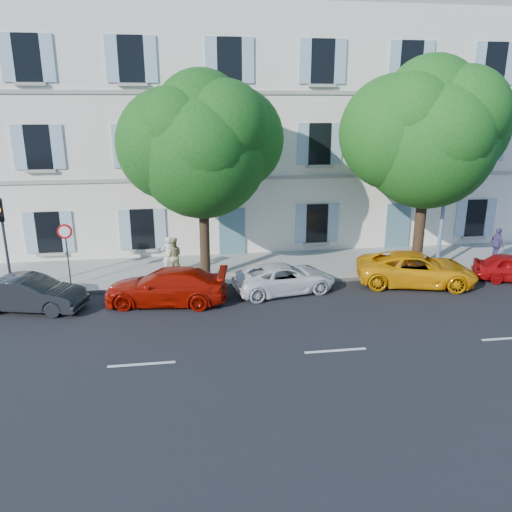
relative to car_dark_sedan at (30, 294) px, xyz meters
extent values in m
plane|color=black|center=(10.39, -0.83, -0.66)|extent=(90.00, 90.00, 0.00)
cube|color=#A09E96|center=(10.39, 3.62, -0.59)|extent=(36.00, 4.50, 0.15)
cube|color=#9E998E|center=(10.39, 1.45, -0.58)|extent=(36.00, 0.16, 0.16)
cube|color=white|center=(10.39, 9.37, 5.34)|extent=(28.00, 7.00, 12.00)
imported|color=black|center=(0.00, 0.00, 0.00)|extent=(4.23, 2.33, 1.32)
imported|color=#9D0F04|center=(5.03, -0.03, 0.03)|extent=(4.98, 2.62, 1.38)
imported|color=white|center=(9.82, 0.53, -0.07)|extent=(4.53, 2.70, 1.18)
imported|color=#FBA40A|center=(15.60, 0.57, 0.04)|extent=(5.41, 3.42, 1.39)
cylinder|color=#3A2819|center=(6.67, 2.30, 1.19)|extent=(0.43, 0.43, 3.40)
ellipsoid|color=#1E6419|center=(6.67, 2.30, 4.94)|extent=(5.45, 5.45, 5.99)
cylinder|color=#3A2819|center=(16.40, 2.23, 1.29)|extent=(0.48, 0.48, 3.61)
ellipsoid|color=#23721D|center=(16.40, 2.23, 5.29)|extent=(5.86, 5.86, 6.44)
cylinder|color=#383A3D|center=(-1.21, 1.73, 1.09)|extent=(0.11, 0.11, 3.20)
cylinder|color=#383A3D|center=(0.98, 2.20, 0.61)|extent=(0.06, 0.06, 2.24)
cylinder|color=red|center=(0.98, 2.17, 1.83)|extent=(0.61, 0.05, 0.61)
cylinder|color=#7293BF|center=(17.42, 2.16, 3.74)|extent=(0.17, 0.17, 8.49)
cylinder|color=#7293BF|center=(17.42, 1.41, 7.98)|extent=(0.31, 1.49, 0.11)
cube|color=#383A3D|center=(17.42, 0.67, 7.82)|extent=(0.33, 0.51, 0.19)
imported|color=silver|center=(5.08, 3.21, 0.34)|extent=(0.68, 0.51, 1.69)
imported|color=tan|center=(5.28, 3.00, 0.34)|extent=(0.82, 0.64, 1.69)
imported|color=#544681|center=(20.78, 2.80, 0.31)|extent=(0.41, 0.96, 1.63)
camera|label=1|loc=(5.85, -18.51, 6.77)|focal=35.00mm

